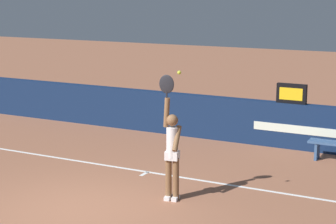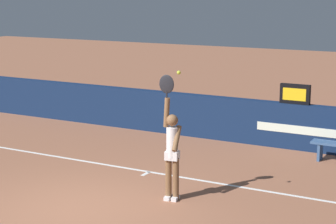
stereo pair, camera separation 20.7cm
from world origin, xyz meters
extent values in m
plane|color=#975E43|center=(0.00, 0.00, 0.00)|extent=(60.00, 60.00, 0.00)
cube|color=white|center=(0.00, 2.60, 0.00)|extent=(11.58, 0.08, 0.00)
cube|color=white|center=(0.00, 2.45, 0.00)|extent=(0.08, 0.30, 0.00)
cube|color=#12254A|center=(0.00, 5.95, 0.56)|extent=(16.15, 0.28, 1.12)
cube|color=silver|center=(2.82, 5.81, 0.51)|extent=(3.16, 0.01, 0.20)
cube|color=black|center=(2.12, 5.95, 1.36)|extent=(0.73, 0.13, 0.48)
cube|color=yellow|center=(2.12, 5.88, 1.36)|extent=(0.57, 0.01, 0.30)
cylinder|color=brown|center=(1.30, 1.35, 0.40)|extent=(0.12, 0.12, 0.80)
cylinder|color=brown|center=(1.16, 1.33, 0.40)|extent=(0.12, 0.12, 0.80)
cube|color=white|center=(1.31, 1.33, 0.04)|extent=(0.14, 0.25, 0.07)
cube|color=white|center=(1.17, 1.31, 0.04)|extent=(0.14, 0.25, 0.07)
cylinder|color=white|center=(1.23, 1.34, 1.09)|extent=(0.21, 0.21, 0.57)
cube|color=white|center=(1.23, 1.34, 0.84)|extent=(0.27, 0.24, 0.16)
sphere|color=brown|center=(1.23, 1.34, 1.50)|extent=(0.21, 0.21, 0.21)
cylinder|color=brown|center=(1.13, 1.32, 1.64)|extent=(0.14, 0.11, 0.54)
cylinder|color=brown|center=(1.35, 1.30, 1.19)|extent=(0.15, 0.36, 0.45)
ellipsoid|color=black|center=(1.13, 1.32, 2.16)|extent=(0.29, 0.08, 0.34)
cylinder|color=black|center=(1.13, 1.32, 1.97)|extent=(0.03, 0.03, 0.18)
sphere|color=#C9D938|center=(1.52, 1.04, 2.43)|extent=(0.07, 0.07, 0.07)
cube|color=#385989|center=(2.96, 5.26, 0.21)|extent=(0.06, 0.32, 0.42)
camera|label=1|loc=(6.03, -8.07, 3.82)|focal=63.94mm
camera|label=2|loc=(6.21, -7.97, 3.82)|focal=63.94mm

